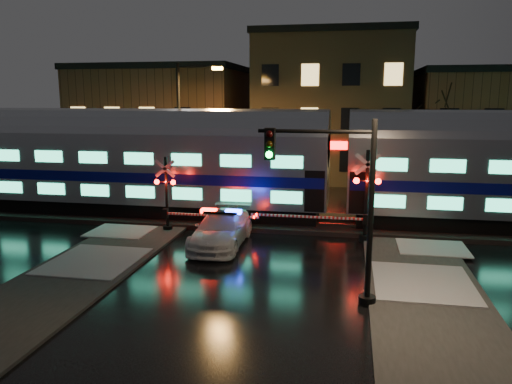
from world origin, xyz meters
TOP-DOWN VIEW (x-y plane):
  - ground at (0.00, 0.00)m, footprint 120.00×120.00m
  - ballast at (0.00, 5.00)m, footprint 90.00×4.20m
  - sidewalk_left at (-6.50, -6.00)m, footprint 4.00×20.00m
  - sidewalk_right at (6.50, -6.00)m, footprint 4.00×20.00m
  - building_left at (-13.00, 22.00)m, footprint 14.00×10.00m
  - building_mid at (2.00, 22.50)m, footprint 12.00×11.00m
  - building_right at (15.00, 22.00)m, footprint 12.00×10.00m
  - train at (3.14, 5.00)m, footprint 51.00×3.12m
  - police_car at (-2.00, 0.50)m, footprint 2.22×5.37m
  - crossing_signal_right at (4.20, 2.31)m, footprint 6.19×0.67m
  - crossing_signal_left at (-4.97, 2.30)m, footprint 5.42×0.64m
  - traffic_light at (3.49, -5.16)m, footprint 3.95×0.71m
  - streetlight at (-6.60, 9.00)m, footprint 2.95×0.31m

SIDE VIEW (x-z plane):
  - ground at x=0.00m, z-range 0.00..0.00m
  - sidewalk_left at x=-6.50m, z-range 0.00..0.12m
  - sidewalk_right at x=6.50m, z-range 0.00..0.12m
  - ballast at x=0.00m, z-range 0.00..0.24m
  - police_car at x=-2.00m, z-range -0.08..1.65m
  - crossing_signal_left at x=-4.97m, z-range -0.34..3.50m
  - crossing_signal_right at x=4.20m, z-range -0.37..4.01m
  - traffic_light at x=3.49m, z-range 0.19..6.30m
  - train at x=3.14m, z-range 0.42..6.35m
  - building_right at x=15.00m, z-range 0.00..8.50m
  - building_left at x=-13.00m, z-range 0.00..9.00m
  - streetlight at x=-6.60m, z-range 0.67..9.50m
  - building_mid at x=2.00m, z-range 0.00..11.50m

